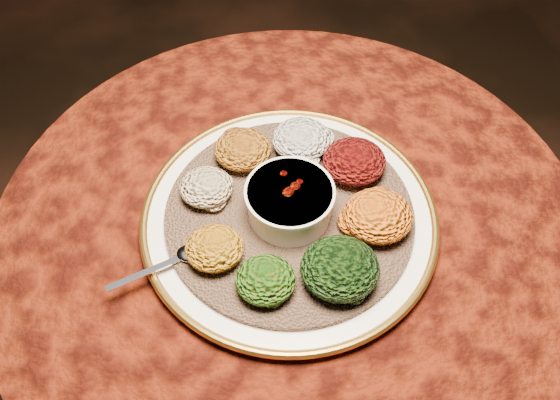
{
  "coord_description": "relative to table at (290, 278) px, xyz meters",
  "views": [
    {
      "loc": [
        -0.05,
        -0.56,
        1.55
      ],
      "look_at": [
        -0.02,
        0.03,
        0.76
      ],
      "focal_mm": 40.0,
      "sensor_mm": 36.0,
      "label": 1
    }
  ],
  "objects": [
    {
      "name": "table",
      "position": [
        0.0,
        0.0,
        0.0
      ],
      "size": [
        0.96,
        0.96,
        0.73
      ],
      "color": "black",
      "rests_on": "ground"
    },
    {
      "name": "platter",
      "position": [
        -0.0,
        -0.0,
        0.19
      ],
      "size": [
        0.5,
        0.5,
        0.02
      ],
      "rotation": [
        0.0,
        0.0,
        0.12
      ],
      "color": "white",
      "rests_on": "table"
    },
    {
      "name": "injera",
      "position": [
        -0.0,
        -0.0,
        0.2
      ],
      "size": [
        0.49,
        0.49,
        0.01
      ],
      "primitive_type": "cylinder",
      "rotation": [
        0.0,
        0.0,
        0.33
      ],
      "color": "brown",
      "rests_on": "platter"
    },
    {
      "name": "stew_bowl",
      "position": [
        -0.0,
        -0.0,
        0.24
      ],
      "size": [
        0.14,
        0.14,
        0.06
      ],
      "color": "silver",
      "rests_on": "injera"
    },
    {
      "name": "spoon",
      "position": [
        -0.16,
        -0.07,
        0.21
      ],
      "size": [
        0.14,
        0.07,
        0.01
      ],
      "rotation": [
        0.0,
        0.0,
        -2.72
      ],
      "color": "silver",
      "rests_on": "injera"
    },
    {
      "name": "portion_ayib",
      "position": [
        0.02,
        0.13,
        0.23
      ],
      "size": [
        0.1,
        0.09,
        0.05
      ],
      "primitive_type": "ellipsoid",
      "color": "beige",
      "rests_on": "injera"
    },
    {
      "name": "portion_kitfo",
      "position": [
        0.11,
        0.08,
        0.23
      ],
      "size": [
        0.1,
        0.1,
        0.05
      ],
      "primitive_type": "ellipsoid",
      "color": "black",
      "rests_on": "injera"
    },
    {
      "name": "portion_tikil",
      "position": [
        0.13,
        -0.03,
        0.23
      ],
      "size": [
        0.11,
        0.1,
        0.05
      ],
      "primitive_type": "ellipsoid",
      "color": "#B4830F",
      "rests_on": "injera"
    },
    {
      "name": "portion_gomen",
      "position": [
        0.06,
        -0.12,
        0.24
      ],
      "size": [
        0.11,
        0.11,
        0.05
      ],
      "primitive_type": "ellipsoid",
      "color": "black",
      "rests_on": "injera"
    },
    {
      "name": "portion_mixveg",
      "position": [
        -0.05,
        -0.13,
        0.23
      ],
      "size": [
        0.09,
        0.08,
        0.04
      ],
      "primitive_type": "ellipsoid",
      "color": "#943909",
      "rests_on": "injera"
    },
    {
      "name": "portion_kik",
      "position": [
        -0.12,
        -0.07,
        0.23
      ],
      "size": [
        0.09,
        0.08,
        0.04
      ],
      "primitive_type": "ellipsoid",
      "color": "#B96E10",
      "rests_on": "injera"
    },
    {
      "name": "portion_timatim",
      "position": [
        -0.13,
        0.04,
        0.23
      ],
      "size": [
        0.08,
        0.08,
        0.04
      ],
      "primitive_type": "ellipsoid",
      "color": "maroon",
      "rests_on": "injera"
    },
    {
      "name": "portion_shiro",
      "position": [
        -0.07,
        0.11,
        0.23
      ],
      "size": [
        0.09,
        0.09,
        0.05
      ],
      "primitive_type": "ellipsoid",
      "color": "#945A11",
      "rests_on": "injera"
    }
  ]
}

